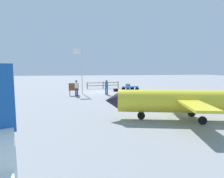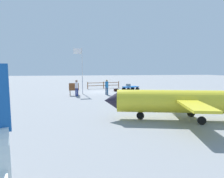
{
  "view_description": "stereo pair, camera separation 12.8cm",
  "coord_description": "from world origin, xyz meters",
  "px_view_note": "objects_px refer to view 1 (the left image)",
  "views": [
    {
      "loc": [
        2.29,
        23.25,
        2.92
      ],
      "look_at": [
        -0.57,
        6.0,
        1.0
      ],
      "focal_mm": 29.47,
      "sensor_mm": 36.0,
      "label": 1
    },
    {
      "loc": [
        2.16,
        23.27,
        2.92
      ],
      "look_at": [
        -0.57,
        6.0,
        1.0
      ],
      "focal_mm": 29.47,
      "sensor_mm": 36.0,
      "label": 2
    }
  ],
  "objects_px": {
    "suitcase_maroon": "(116,90)",
    "signboard": "(74,88)",
    "worker_supervisor": "(76,86)",
    "airplane_near": "(179,101)",
    "worker_trailing": "(107,86)",
    "worker_lead": "(76,87)",
    "flagpole": "(81,66)",
    "luggage_cart": "(130,88)",
    "suitcase_navy": "(128,85)"
  },
  "relations": [
    {
      "from": "suitcase_navy",
      "to": "suitcase_maroon",
      "type": "distance_m",
      "value": 1.69
    },
    {
      "from": "luggage_cart",
      "to": "worker_lead",
      "type": "distance_m",
      "value": 7.43
    },
    {
      "from": "airplane_near",
      "to": "worker_lead",
      "type": "bearing_deg",
      "value": -59.81
    },
    {
      "from": "worker_lead",
      "to": "worker_trailing",
      "type": "xyz_separation_m",
      "value": [
        -3.34,
        -0.71,
        -0.04
      ]
    },
    {
      "from": "suitcase_maroon",
      "to": "worker_lead",
      "type": "height_order",
      "value": "worker_lead"
    },
    {
      "from": "worker_supervisor",
      "to": "worker_lead",
      "type": "bearing_deg",
      "value": 91.33
    },
    {
      "from": "worker_trailing",
      "to": "signboard",
      "type": "bearing_deg",
      "value": -0.67
    },
    {
      "from": "suitcase_navy",
      "to": "signboard",
      "type": "bearing_deg",
      "value": 20.64
    },
    {
      "from": "worker_supervisor",
      "to": "signboard",
      "type": "xyz_separation_m",
      "value": [
        0.29,
        0.62,
        -0.11
      ]
    },
    {
      "from": "worker_supervisor",
      "to": "airplane_near",
      "type": "relative_size",
      "value": 0.2
    },
    {
      "from": "worker_lead",
      "to": "worker_trailing",
      "type": "relative_size",
      "value": 1.03
    },
    {
      "from": "suitcase_maroon",
      "to": "worker_lead",
      "type": "xyz_separation_m",
      "value": [
        4.95,
        3.57,
        0.87
      ]
    },
    {
      "from": "worker_lead",
      "to": "worker_supervisor",
      "type": "relative_size",
      "value": 1.06
    },
    {
      "from": "worker_supervisor",
      "to": "airplane_near",
      "type": "distance_m",
      "value": 13.15
    },
    {
      "from": "suitcase_maroon",
      "to": "luggage_cart",
      "type": "bearing_deg",
      "value": 164.62
    },
    {
      "from": "suitcase_maroon",
      "to": "worker_supervisor",
      "type": "bearing_deg",
      "value": 23.79
    },
    {
      "from": "worker_lead",
      "to": "worker_supervisor",
      "type": "bearing_deg",
      "value": -88.67
    },
    {
      "from": "luggage_cart",
      "to": "flagpole",
      "type": "xyz_separation_m",
      "value": [
        6.24,
        1.11,
        2.77
      ]
    },
    {
      "from": "signboard",
      "to": "worker_trailing",
      "type": "bearing_deg",
      "value": 179.33
    },
    {
      "from": "suitcase_maroon",
      "to": "flagpole",
      "type": "xyz_separation_m",
      "value": [
        4.45,
        1.6,
        3.07
      ]
    },
    {
      "from": "suitcase_navy",
      "to": "luggage_cart",
      "type": "bearing_deg",
      "value": 136.05
    },
    {
      "from": "worker_trailing",
      "to": "luggage_cart",
      "type": "bearing_deg",
      "value": -145.13
    },
    {
      "from": "worker_trailing",
      "to": "airplane_near",
      "type": "bearing_deg",
      "value": 103.56
    },
    {
      "from": "worker_lead",
      "to": "signboard",
      "type": "xyz_separation_m",
      "value": [
        0.32,
        -0.75,
        -0.18
      ]
    },
    {
      "from": "worker_lead",
      "to": "worker_supervisor",
      "type": "distance_m",
      "value": 1.37
    },
    {
      "from": "suitcase_navy",
      "to": "signboard",
      "type": "distance_m",
      "value": 7.28
    },
    {
      "from": "luggage_cart",
      "to": "signboard",
      "type": "xyz_separation_m",
      "value": [
        7.06,
        2.32,
        0.4
      ]
    },
    {
      "from": "worker_lead",
      "to": "signboard",
      "type": "bearing_deg",
      "value": -66.9
    },
    {
      "from": "worker_lead",
      "to": "worker_trailing",
      "type": "distance_m",
      "value": 3.42
    },
    {
      "from": "airplane_near",
      "to": "flagpole",
      "type": "distance_m",
      "value": 13.62
    },
    {
      "from": "worker_trailing",
      "to": "worker_supervisor",
      "type": "relative_size",
      "value": 1.03
    },
    {
      "from": "worker_lead",
      "to": "flagpole",
      "type": "height_order",
      "value": "flagpole"
    },
    {
      "from": "suitcase_navy",
      "to": "worker_supervisor",
      "type": "xyz_separation_m",
      "value": [
        6.52,
        1.94,
        0.14
      ]
    },
    {
      "from": "worker_trailing",
      "to": "worker_supervisor",
      "type": "bearing_deg",
      "value": -11.12
    },
    {
      "from": "suitcase_maroon",
      "to": "worker_lead",
      "type": "distance_m",
      "value": 6.16
    },
    {
      "from": "worker_trailing",
      "to": "signboard",
      "type": "relative_size",
      "value": 1.26
    },
    {
      "from": "suitcase_navy",
      "to": "worker_supervisor",
      "type": "bearing_deg",
      "value": 16.6
    },
    {
      "from": "luggage_cart",
      "to": "airplane_near",
      "type": "height_order",
      "value": "airplane_near"
    },
    {
      "from": "luggage_cart",
      "to": "suitcase_navy",
      "type": "height_order",
      "value": "suitcase_navy"
    },
    {
      "from": "luggage_cart",
      "to": "suitcase_maroon",
      "type": "bearing_deg",
      "value": -15.38
    },
    {
      "from": "worker_trailing",
      "to": "signboard",
      "type": "height_order",
      "value": "worker_trailing"
    },
    {
      "from": "suitcase_maroon",
      "to": "signboard",
      "type": "xyz_separation_m",
      "value": [
        5.27,
        2.82,
        0.7
      ]
    },
    {
      "from": "luggage_cart",
      "to": "flagpole",
      "type": "relative_size",
      "value": 0.42
    },
    {
      "from": "luggage_cart",
      "to": "suitcase_maroon",
      "type": "height_order",
      "value": "luggage_cart"
    },
    {
      "from": "suitcase_maroon",
      "to": "worker_trailing",
      "type": "bearing_deg",
      "value": 60.64
    },
    {
      "from": "worker_trailing",
      "to": "flagpole",
      "type": "relative_size",
      "value": 0.32
    },
    {
      "from": "luggage_cart",
      "to": "flagpole",
      "type": "bearing_deg",
      "value": 10.1
    },
    {
      "from": "airplane_near",
      "to": "suitcase_maroon",
      "type": "bearing_deg",
      "value": -85.67
    },
    {
      "from": "suitcase_navy",
      "to": "suitcase_maroon",
      "type": "xyz_separation_m",
      "value": [
        1.54,
        -0.25,
        -0.66
      ]
    },
    {
      "from": "signboard",
      "to": "airplane_near",
      "type": "bearing_deg",
      "value": 119.74
    }
  ]
}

